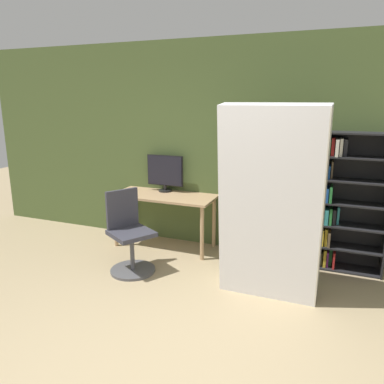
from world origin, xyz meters
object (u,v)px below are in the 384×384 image
bookshelf (342,204)px  mattress_near (271,206)px  office_chair (129,239)px  mattress_far (276,199)px  monitor (165,172)px

bookshelf → mattress_near: bearing=-122.1°
office_chair → bookshelf: size_ratio=0.59×
bookshelf → mattress_far: mattress_far is taller
mattress_near → mattress_far: (0.00, 0.27, -0.00)m
mattress_near → mattress_far: size_ratio=1.00×
bookshelf → office_chair: bearing=-156.4°
office_chair → mattress_far: 1.72m
mattress_near → office_chair: bearing=178.5°
bookshelf → mattress_far: size_ratio=0.84×
mattress_far → office_chair: bearing=-172.0°
monitor → office_chair: (0.01, -1.00, -0.61)m
office_chair → bookshelf: bookshelf is taller
monitor → office_chair: monitor is taller
mattress_far → monitor: bearing=154.4°
monitor → mattress_far: (1.62, -0.77, -0.03)m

